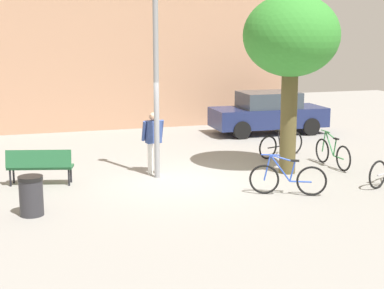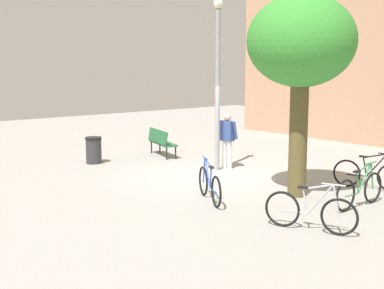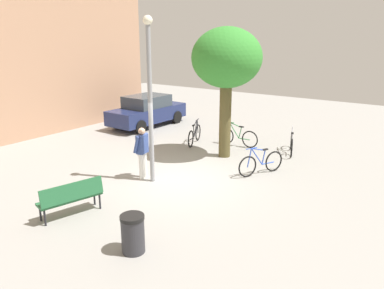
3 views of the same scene
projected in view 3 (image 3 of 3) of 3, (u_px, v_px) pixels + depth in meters
ground_plane at (180, 179)px, 11.97m from camera, size 36.00×36.00×0.00m
building_facade at (7, 38)px, 15.89m from camera, size 14.29×2.00×8.63m
lamppost at (150, 91)px, 11.00m from camera, size 0.28×0.28×4.98m
person_by_lamppost at (142, 149)px, 11.75m from camera, size 0.62×0.35×1.67m
park_bench at (71, 196)px, 9.36m from camera, size 1.67×0.86×0.92m
plaza_tree at (227, 60)px, 13.20m from camera, size 2.52×2.52×4.74m
bicycle_black at (195, 135)px, 15.74m from camera, size 1.73×0.63×0.97m
bicycle_green at (238, 137)px, 15.46m from camera, size 0.10×1.81×0.97m
bicycle_blue at (261, 163)px, 12.26m from camera, size 1.66×0.82×0.97m
bicycle_silver at (292, 143)px, 14.53m from camera, size 1.70×0.71×0.97m
parked_car_navy at (147, 111)px, 18.77m from camera, size 4.24×1.89×1.55m
trash_bin at (133, 234)px, 7.82m from camera, size 0.52×0.52×0.84m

